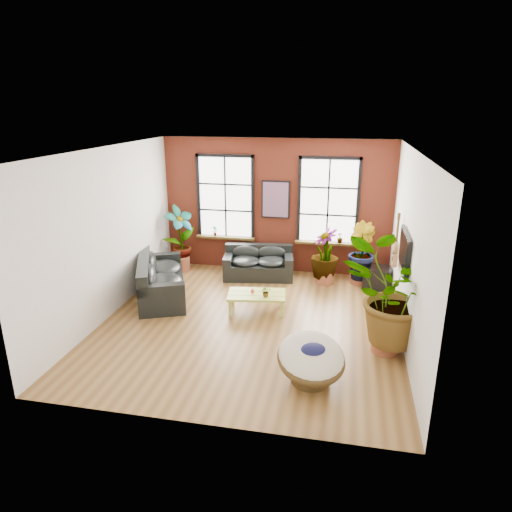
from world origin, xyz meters
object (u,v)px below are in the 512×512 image
at_px(sofa_back, 258,263).
at_px(coffee_table, 257,296).
at_px(papasan_chair, 311,359).
at_px(sofa_left, 159,279).

height_order(sofa_back, coffee_table, sofa_back).
relative_size(coffee_table, papasan_chair, 0.93).
xyz_separation_m(sofa_back, sofa_left, (-2.04, -1.71, 0.06)).
bearing_deg(sofa_back, coffee_table, -89.03).
distance_m(sofa_back, coffee_table, 2.07).
height_order(sofa_back, papasan_chair, papasan_chair).
bearing_deg(coffee_table, papasan_chair, -68.53).
distance_m(sofa_left, coffee_table, 2.41).
xyz_separation_m(sofa_back, papasan_chair, (1.74, -4.51, 0.06)).
height_order(sofa_left, papasan_chair, sofa_left).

